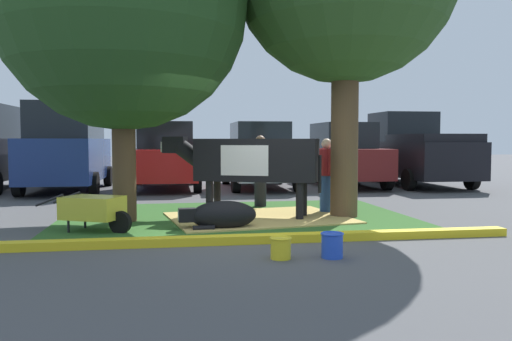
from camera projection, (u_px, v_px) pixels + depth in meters
The scene contains 17 objects.
ground_plane at pixel (247, 235), 8.20m from camera, with size 80.00×80.00×0.00m, color #4C4C4F.
grass_island at pixel (236, 217), 10.01m from camera, with size 6.56×4.68×0.02m, color #2D5B23.
curb_yellow at pixel (258, 239), 7.56m from camera, with size 7.76×0.24×0.12m, color yellow.
hay_bedding at pixel (259, 218), 9.80m from camera, with size 3.20×2.40×0.04m, color tan.
shade_tree_left at pixel (122, 4), 9.26m from camera, with size 4.49×4.49×6.14m.
cow_holstein at pixel (251, 161), 9.96m from camera, with size 3.00×1.60×1.55m.
calf_lying at pixel (222, 215), 8.68m from camera, with size 1.31×0.53×0.48m.
person_handler at pixel (260, 169), 11.53m from camera, with size 0.52×0.34×1.58m.
person_visitor_near at pixel (326, 174), 10.55m from camera, with size 0.34×0.53×1.51m.
wheelbarrow at pixel (94, 208), 8.41m from camera, with size 1.56×1.09×0.63m.
bucket_yellow at pixel (281, 247), 6.55m from camera, with size 0.28×0.28×0.27m.
bucket_blue at pixel (332, 245), 6.60m from camera, with size 0.29×0.29×0.32m.
suv_dark_grey at pixel (67, 147), 15.20m from camera, with size 2.15×4.62×2.52m.
sedan_red at pixel (166, 156), 15.98m from camera, with size 2.05×4.42×2.02m.
sedan_silver at pixel (259, 156), 16.21m from camera, with size 2.05×4.42×2.02m.
sedan_blue at pixel (343, 156), 16.72m from camera, with size 2.05×4.42×2.02m.
pickup_truck_black at pixel (413, 151), 17.28m from camera, with size 2.26×5.42×2.42m.
Camera 1 is at (-1.19, -8.04, 1.49)m, focal length 36.78 mm.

